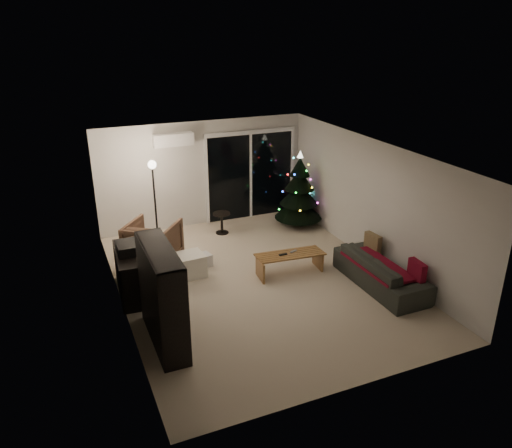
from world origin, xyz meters
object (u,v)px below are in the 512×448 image
(media_cabinet, at_px, (132,273))
(coffee_table, at_px, (290,263))
(sofa, at_px, (381,271))
(armchair, at_px, (153,242))
(christmas_tree, at_px, (299,189))
(bookshelf, at_px, (149,299))

(media_cabinet, relative_size, coffee_table, 1.01)
(sofa, bearing_deg, armchair, 54.42)
(christmas_tree, bearing_deg, coffee_table, -121.34)
(bookshelf, distance_m, sofa, 4.33)
(bookshelf, relative_size, media_cabinet, 1.17)
(christmas_tree, bearing_deg, bookshelf, -141.57)
(armchair, distance_m, christmas_tree, 3.73)
(bookshelf, relative_size, sofa, 0.76)
(media_cabinet, bearing_deg, sofa, -15.47)
(media_cabinet, distance_m, christmas_tree, 4.65)
(bookshelf, height_order, coffee_table, bookshelf)
(sofa, xyz_separation_m, christmas_tree, (-0.03, 3.25, 0.62))
(sofa, xyz_separation_m, coffee_table, (-1.33, 1.11, -0.09))
(bookshelf, bearing_deg, armchair, 57.67)
(media_cabinet, height_order, sofa, media_cabinet)
(media_cabinet, distance_m, sofa, 4.55)
(sofa, relative_size, coffee_table, 1.56)
(bookshelf, xyz_separation_m, christmas_tree, (4.27, 3.39, 0.14))
(coffee_table, relative_size, christmas_tree, 0.72)
(armchair, distance_m, sofa, 4.52)
(media_cabinet, xyz_separation_m, christmas_tree, (4.27, 1.76, 0.50))
(media_cabinet, bearing_deg, christmas_tree, 26.07)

